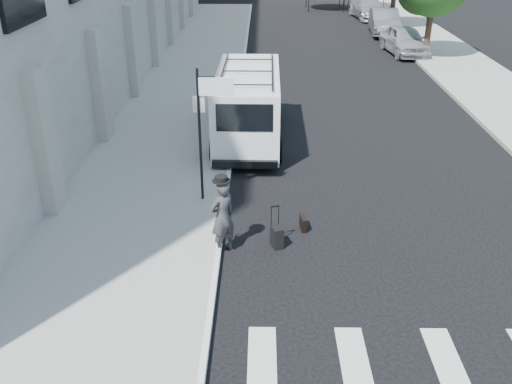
{
  "coord_description": "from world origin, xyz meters",
  "views": [
    {
      "loc": [
        -1.02,
        -10.39,
        6.97
      ],
      "look_at": [
        -1.15,
        1.24,
        1.3
      ],
      "focal_mm": 40.0,
      "sensor_mm": 36.0,
      "label": 1
    }
  ],
  "objects_px": {
    "businessman": "(222,217)",
    "briefcase": "(303,223)",
    "parked_car_a": "(405,40)",
    "suitcase": "(277,237)",
    "cargo_van": "(248,104)",
    "parked_car_c": "(368,8)",
    "parked_car_b": "(384,22)"
  },
  "relations": [
    {
      "from": "briefcase",
      "to": "parked_car_a",
      "type": "height_order",
      "value": "parked_car_a"
    },
    {
      "from": "parked_car_c",
      "to": "businessman",
      "type": "bearing_deg",
      "value": -111.69
    },
    {
      "from": "suitcase",
      "to": "cargo_van",
      "type": "distance_m",
      "value": 7.26
    },
    {
      "from": "parked_car_b",
      "to": "parked_car_c",
      "type": "relative_size",
      "value": 0.94
    },
    {
      "from": "briefcase",
      "to": "parked_car_a",
      "type": "distance_m",
      "value": 20.86
    },
    {
      "from": "parked_car_a",
      "to": "parked_car_c",
      "type": "height_order",
      "value": "parked_car_a"
    },
    {
      "from": "businessman",
      "to": "parked_car_b",
      "type": "relative_size",
      "value": 0.37
    },
    {
      "from": "businessman",
      "to": "parked_car_a",
      "type": "distance_m",
      "value": 22.5
    },
    {
      "from": "businessman",
      "to": "briefcase",
      "type": "height_order",
      "value": "businessman"
    },
    {
      "from": "businessman",
      "to": "suitcase",
      "type": "relative_size",
      "value": 1.77
    },
    {
      "from": "suitcase",
      "to": "cargo_van",
      "type": "height_order",
      "value": "cargo_van"
    },
    {
      "from": "businessman",
      "to": "cargo_van",
      "type": "relative_size",
      "value": 0.28
    },
    {
      "from": "briefcase",
      "to": "parked_car_c",
      "type": "distance_m",
      "value": 32.46
    },
    {
      "from": "businessman",
      "to": "parked_car_a",
      "type": "bearing_deg",
      "value": -154.07
    },
    {
      "from": "briefcase",
      "to": "parked_car_b",
      "type": "height_order",
      "value": "parked_car_b"
    },
    {
      "from": "cargo_van",
      "to": "parked_car_a",
      "type": "relative_size",
      "value": 1.4
    },
    {
      "from": "suitcase",
      "to": "parked_car_c",
      "type": "xyz_separation_m",
      "value": [
        7.47,
        32.57,
        0.47
      ]
    },
    {
      "from": "businessman",
      "to": "cargo_van",
      "type": "distance_m",
      "value": 7.38
    },
    {
      "from": "briefcase",
      "to": "parked_car_c",
      "type": "bearing_deg",
      "value": 71.65
    },
    {
      "from": "businessman",
      "to": "parked_car_c",
      "type": "relative_size",
      "value": 0.35
    },
    {
      "from": "cargo_van",
      "to": "suitcase",
      "type": "bearing_deg",
      "value": -82.77
    },
    {
      "from": "parked_car_c",
      "to": "parked_car_b",
      "type": "bearing_deg",
      "value": -96.83
    },
    {
      "from": "briefcase",
      "to": "parked_car_a",
      "type": "bearing_deg",
      "value": 64.71
    },
    {
      "from": "suitcase",
      "to": "parked_car_b",
      "type": "xyz_separation_m",
      "value": [
        7.47,
        26.41,
        0.52
      ]
    },
    {
      "from": "parked_car_a",
      "to": "parked_car_c",
      "type": "relative_size",
      "value": 0.89
    },
    {
      "from": "suitcase",
      "to": "parked_car_c",
      "type": "relative_size",
      "value": 0.2
    },
    {
      "from": "suitcase",
      "to": "parked_car_c",
      "type": "bearing_deg",
      "value": 58.44
    },
    {
      "from": "parked_car_a",
      "to": "parked_car_b",
      "type": "relative_size",
      "value": 0.95
    },
    {
      "from": "parked_car_b",
      "to": "briefcase",
      "type": "bearing_deg",
      "value": -100.37
    },
    {
      "from": "businessman",
      "to": "suitcase",
      "type": "xyz_separation_m",
      "value": [
        1.23,
        0.2,
        -0.62
      ]
    },
    {
      "from": "suitcase",
      "to": "briefcase",
      "type": "bearing_deg",
      "value": 32.79
    },
    {
      "from": "cargo_van",
      "to": "parked_car_a",
      "type": "bearing_deg",
      "value": 58.81
    }
  ]
}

